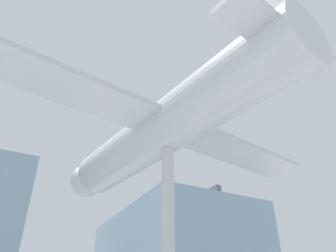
{
  "coord_description": "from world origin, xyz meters",
  "views": [
    {
      "loc": [
        -4.87,
        -9.28,
        1.67
      ],
      "look_at": [
        0.0,
        0.0,
        7.92
      ],
      "focal_mm": 35.0,
      "sensor_mm": 36.0,
      "label": 1
    }
  ],
  "objects": [
    {
      "name": "support_pylon_central",
      "position": [
        0.0,
        0.0,
        3.47
      ],
      "size": [
        0.43,
        0.43,
        6.95
      ],
      "color": "#B7B7BC",
      "rests_on": "ground_plane"
    },
    {
      "name": "suspended_airplane",
      "position": [
        -0.05,
        0.31,
        7.93
      ],
      "size": [
        14.18,
        13.42,
        3.47
      ],
      "rotation": [
        0.0,
        0.0,
        0.16
      ],
      "color": "#B2B7BC",
      "rests_on": "support_pylon_central"
    }
  ]
}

